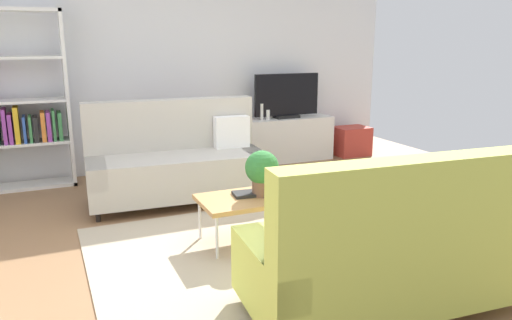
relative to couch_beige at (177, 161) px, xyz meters
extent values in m
plane|color=#936B47|center=(0.46, -1.28, -0.44)|extent=(7.68, 7.68, 0.00)
cube|color=silver|center=(0.46, 1.52, 1.01)|extent=(6.40, 0.12, 2.90)
cube|color=tan|center=(0.33, -1.62, -0.44)|extent=(2.90, 2.20, 0.01)
cube|color=#B2ADA3|center=(-0.02, -0.07, -0.12)|extent=(1.95, 0.95, 0.44)
cube|color=#B2ADA3|center=(0.00, 0.25, 0.38)|extent=(1.91, 0.31, 0.56)
cube|color=#B2ADA3|center=(0.83, -0.12, -0.01)|extent=(0.25, 0.85, 0.22)
cube|color=#B2ADA3|center=(-0.87, -0.02, -0.01)|extent=(0.25, 0.85, 0.22)
cylinder|color=black|center=(0.83, -0.46, -0.39)|extent=(0.05, 0.05, 0.10)
cylinder|color=black|center=(-0.91, -0.36, -0.39)|extent=(0.05, 0.05, 0.10)
cylinder|color=black|center=(0.87, 0.22, -0.39)|extent=(0.05, 0.05, 0.10)
cylinder|color=black|center=(-0.87, 0.32, -0.39)|extent=(0.05, 0.05, 0.10)
cube|color=white|center=(0.66, 0.03, 0.28)|extent=(0.41, 0.16, 0.36)
cube|color=#C1CC51|center=(0.68, -2.77, -0.12)|extent=(1.96, 0.98, 0.44)
cube|color=#C1CC51|center=(0.66, -3.09, 0.38)|extent=(1.91, 0.35, 0.56)
cube|color=#C1CC51|center=(-0.17, -2.70, -0.01)|extent=(0.26, 0.85, 0.22)
cube|color=#C1CC51|center=(1.53, -2.83, -0.01)|extent=(0.26, 0.85, 0.22)
cylinder|color=black|center=(-0.16, -2.36, -0.39)|extent=(0.05, 0.05, 0.10)
cylinder|color=black|center=(1.58, -2.50, -0.39)|extent=(0.05, 0.05, 0.10)
cube|color=#3359B2|center=(0.00, -2.86, 0.28)|extent=(0.41, 0.17, 0.36)
cube|color=#D84C33|center=(0.45, -2.89, 0.28)|extent=(0.41, 0.17, 0.36)
cube|color=#B7844C|center=(0.38, -1.42, -0.04)|extent=(1.10, 0.56, 0.04)
cylinder|color=silver|center=(-0.12, -1.19, -0.25)|extent=(0.02, 0.02, 0.38)
cylinder|color=silver|center=(0.88, -1.19, -0.25)|extent=(0.02, 0.02, 0.38)
cylinder|color=silver|center=(-0.12, -1.65, -0.25)|extent=(0.02, 0.02, 0.38)
cylinder|color=silver|center=(0.88, -1.65, -0.25)|extent=(0.02, 0.02, 0.38)
cube|color=silver|center=(1.95, 1.18, -0.12)|extent=(1.40, 0.44, 0.64)
cube|color=black|center=(1.95, 1.16, 0.22)|extent=(0.36, 0.20, 0.04)
cube|color=black|center=(1.95, 1.16, 0.54)|extent=(1.00, 0.05, 0.60)
cube|color=white|center=(-1.02, 1.20, 0.61)|extent=(0.04, 0.36, 2.10)
cube|color=white|center=(-1.55, 1.20, 1.64)|extent=(1.10, 0.36, 0.04)
cube|color=white|center=(-1.55, 1.20, -0.42)|extent=(1.10, 0.36, 0.04)
cube|color=white|center=(-1.55, 1.20, 0.11)|extent=(1.02, 0.36, 0.03)
cube|color=white|center=(-1.55, 1.20, 0.61)|extent=(1.02, 0.36, 0.03)
cube|color=white|center=(-1.55, 1.20, 1.11)|extent=(1.02, 0.36, 0.03)
cube|color=purple|center=(-1.73, 1.20, 0.33)|extent=(0.04, 0.29, 0.41)
cube|color=purple|center=(-1.67, 1.20, 0.30)|extent=(0.04, 0.29, 0.35)
cube|color=gold|center=(-1.60, 1.20, 0.34)|extent=(0.05, 0.29, 0.42)
cube|color=#3359B2|center=(-1.52, 1.20, 0.28)|extent=(0.03, 0.29, 0.31)
cube|color=#3F8C4C|center=(-1.46, 1.20, 0.28)|extent=(0.03, 0.29, 0.31)
cube|color=#262626|center=(-1.40, 1.20, 0.27)|extent=(0.05, 0.29, 0.30)
cube|color=orange|center=(-1.32, 1.20, 0.30)|extent=(0.05, 0.29, 0.35)
cube|color=purple|center=(-1.26, 1.20, 0.30)|extent=(0.05, 0.29, 0.35)
cube|color=#3F8C4C|center=(-1.20, 1.20, 0.31)|extent=(0.03, 0.29, 0.37)
cube|color=#3F8C4C|center=(-1.13, 1.20, 0.29)|extent=(0.04, 0.29, 0.34)
cube|color=#B2382D|center=(3.05, 1.08, -0.22)|extent=(0.52, 0.40, 0.44)
cylinder|color=brown|center=(0.38, -1.42, 0.05)|extent=(0.17, 0.17, 0.13)
sphere|color=#2D7233|center=(0.38, -1.42, 0.23)|extent=(0.30, 0.30, 0.30)
cube|color=#262626|center=(0.26, -1.37, -0.01)|extent=(0.26, 0.21, 0.03)
cylinder|color=#B24C4C|center=(1.37, 1.23, 0.28)|extent=(0.11, 0.11, 0.16)
cylinder|color=silver|center=(1.54, 1.14, 0.32)|extent=(0.05, 0.05, 0.23)
cylinder|color=silver|center=(1.64, 1.14, 0.27)|extent=(0.06, 0.06, 0.14)
camera|label=1|loc=(-1.31, -5.15, 1.30)|focal=34.33mm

